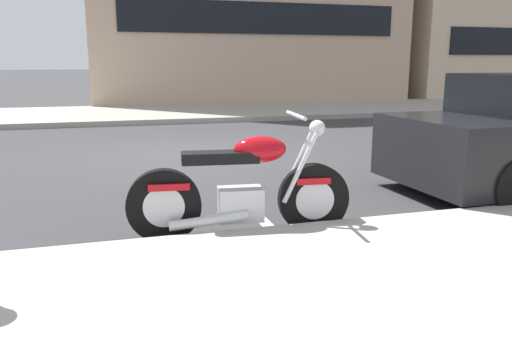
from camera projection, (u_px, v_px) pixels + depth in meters
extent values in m
plane|color=#333335|center=(193.00, 154.00, 9.07)|extent=(260.00, 260.00, 0.00)
cube|color=gray|center=(481.00, 104.00, 19.06)|extent=(120.00, 5.00, 0.14)
cube|color=silver|center=(260.00, 217.00, 5.33)|extent=(0.12, 2.20, 0.01)
cylinder|color=black|center=(313.00, 199.00, 4.80)|extent=(0.67, 0.19, 0.66)
cylinder|color=silver|center=(313.00, 199.00, 4.80)|extent=(0.38, 0.16, 0.36)
cylinder|color=black|center=(164.00, 206.00, 4.57)|extent=(0.67, 0.19, 0.66)
cylinder|color=silver|center=(164.00, 206.00, 4.57)|extent=(0.38, 0.16, 0.36)
cube|color=silver|center=(240.00, 204.00, 4.69)|extent=(0.43, 0.31, 0.30)
cube|color=black|center=(220.00, 157.00, 4.56)|extent=(0.70, 0.30, 0.10)
ellipsoid|color=#B20C14|center=(260.00, 149.00, 4.61)|extent=(0.50, 0.29, 0.24)
cube|color=#B20C14|center=(169.00, 185.00, 4.54)|extent=(0.38, 0.22, 0.06)
cube|color=#B20C14|center=(312.00, 180.00, 4.75)|extent=(0.34, 0.20, 0.06)
cylinder|color=silver|center=(297.00, 165.00, 4.77)|extent=(0.34, 0.08, 0.65)
cylinder|color=silver|center=(300.00, 168.00, 4.64)|extent=(0.34, 0.08, 0.65)
cylinder|color=silver|center=(296.00, 115.00, 4.60)|extent=(0.11, 0.62, 0.04)
sphere|color=silver|center=(317.00, 128.00, 4.66)|extent=(0.15, 0.15, 0.15)
cylinder|color=silver|center=(209.00, 221.00, 4.52)|extent=(0.71, 0.17, 0.16)
cylinder|color=black|center=(420.00, 159.00, 6.90)|extent=(0.62, 0.23, 0.62)
cube|color=black|center=(264.00, 18.00, 18.36)|extent=(10.21, 0.06, 1.10)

